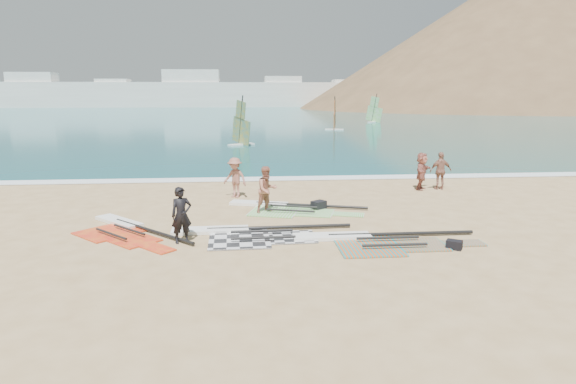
{
  "coord_description": "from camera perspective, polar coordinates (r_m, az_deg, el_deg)",
  "views": [
    {
      "loc": [
        -2.69,
        -13.56,
        4.64
      ],
      "look_at": [
        -1.14,
        4.0,
        1.0
      ],
      "focal_mm": 30.0,
      "sensor_mm": 36.0,
      "label": 1
    }
  ],
  "objects": [
    {
      "name": "rig_green",
      "position": [
        19.56,
        -0.6,
        -1.9
      ],
      "size": [
        5.62,
        3.11,
        0.2
      ],
      "rotation": [
        0.0,
        0.0,
        -0.29
      ],
      "color": "#52D32E",
      "rests_on": "ground"
    },
    {
      "name": "surf_line",
      "position": [
        26.41,
        0.88,
        1.55
      ],
      "size": [
        300.0,
        1.2,
        0.04
      ],
      "primitive_type": "cube",
      "color": "white",
      "rests_on": "ground"
    },
    {
      "name": "beachgoer_back",
      "position": [
        24.54,
        17.64,
        2.4
      ],
      "size": [
        1.1,
        0.5,
        1.85
      ],
      "primitive_type": "imported",
      "rotation": [
        0.0,
        0.0,
        3.19
      ],
      "color": "#9B6754",
      "rests_on": "ground"
    },
    {
      "name": "windsurfer_right",
      "position": [
        78.39,
        10.17,
        9.06
      ],
      "size": [
        2.34,
        2.31,
        4.58
      ],
      "rotation": [
        0.0,
        0.0,
        0.74
      ],
      "color": "white",
      "rests_on": "ground"
    },
    {
      "name": "windsurfer_centre",
      "position": [
        61.8,
        5.55,
        8.47
      ],
      "size": [
        2.43,
        2.78,
        4.27
      ],
      "rotation": [
        0.0,
        0.0,
        -0.26
      ],
      "color": "white",
      "rests_on": "ground"
    },
    {
      "name": "beachgoer_left",
      "position": [
        18.81,
        -2.51,
        0.27
      ],
      "size": [
        1.13,
        1.05,
        1.85
      ],
      "primitive_type": "imported",
      "rotation": [
        0.0,
        0.0,
        0.51
      ],
      "color": "#AC6751",
      "rests_on": "ground"
    },
    {
      "name": "beachgoer_right",
      "position": [
        24.28,
        15.55,
        2.41
      ],
      "size": [
        1.37,
        1.71,
        1.82
      ],
      "primitive_type": "imported",
      "rotation": [
        0.0,
        0.0,
        1.0
      ],
      "color": "#AB6051",
      "rests_on": "ground"
    },
    {
      "name": "person_wetsuit",
      "position": [
        15.39,
        -12.51,
        -2.7
      ],
      "size": [
        0.76,
        0.64,
        1.79
      ],
      "primitive_type": "imported",
      "rotation": [
        0.0,
        0.0,
        0.38
      ],
      "color": "black",
      "rests_on": "ground"
    },
    {
      "name": "ground",
      "position": [
        14.58,
        5.9,
        -6.95
      ],
      "size": [
        300.0,
        300.0,
        0.0
      ],
      "primitive_type": "plane",
      "color": "tan",
      "rests_on": "ground"
    },
    {
      "name": "headland_main",
      "position": [
        168.28,
        26.71,
        8.86
      ],
      "size": [
        143.0,
        143.0,
        45.0
      ],
      "primitive_type": "cone",
      "color": "brown",
      "rests_on": "ground"
    },
    {
      "name": "beachgoer_mid",
      "position": [
        21.75,
        -6.3,
        1.71
      ],
      "size": [
        1.35,
        1.2,
        1.81
      ],
      "primitive_type": "imported",
      "rotation": [
        0.0,
        0.0,
        -0.58
      ],
      "color": "#975E4F",
      "rests_on": "ground"
    },
    {
      "name": "far_town",
      "position": [
        164.07,
        -9.79,
        11.45
      ],
      "size": [
        160.0,
        8.0,
        12.0
      ],
      "color": "white",
      "rests_on": "ground"
    },
    {
      "name": "gear_bag_near",
      "position": [
        19.5,
        3.65,
        -1.58
      ],
      "size": [
        0.69,
        0.66,
        0.35
      ],
      "primitive_type": "cube",
      "rotation": [
        0.0,
        0.0,
        0.65
      ],
      "color": "black",
      "rests_on": "ground"
    },
    {
      "name": "sea",
      "position": [
        145.65,
        -4.04,
        9.81
      ],
      "size": [
        300.0,
        240.0,
        0.06
      ],
      "primitive_type": "cube",
      "color": "#0B5353",
      "rests_on": "ground"
    },
    {
      "name": "rig_grey",
      "position": [
        16.07,
        -4.86,
        -4.97
      ],
      "size": [
        6.14,
        2.43,
        0.2
      ],
      "rotation": [
        0.0,
        0.0,
        0.02
      ],
      "color": "#252527",
      "rests_on": "ground"
    },
    {
      "name": "windsurfer_left",
      "position": [
        43.36,
        -5.58,
        7.19
      ],
      "size": [
        2.44,
        2.54,
        4.47
      ],
      "rotation": [
        0.0,
        0.0,
        0.58
      ],
      "color": "white",
      "rests_on": "ground"
    },
    {
      "name": "rig_red",
      "position": [
        17.41,
        -18.87,
        -4.26
      ],
      "size": [
        4.3,
        4.76,
        0.2
      ],
      "rotation": [
        0.0,
        0.0,
        -0.79
      ],
      "color": "red",
      "rests_on": "ground"
    },
    {
      "name": "gear_bag_far",
      "position": [
        15.47,
        19.1,
        -5.92
      ],
      "size": [
        0.55,
        0.52,
        0.27
      ],
      "primitive_type": "cube",
      "rotation": [
        0.0,
        0.0,
        -0.58
      ],
      "color": "black",
      "rests_on": "ground"
    },
    {
      "name": "rig_orange",
      "position": [
        15.53,
        9.94,
        -5.7
      ],
      "size": [
        6.0,
        2.34,
        0.2
      ],
      "rotation": [
        0.0,
        0.0,
        0.0
      ],
      "color": "#FF4B09",
      "rests_on": "ground"
    }
  ]
}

